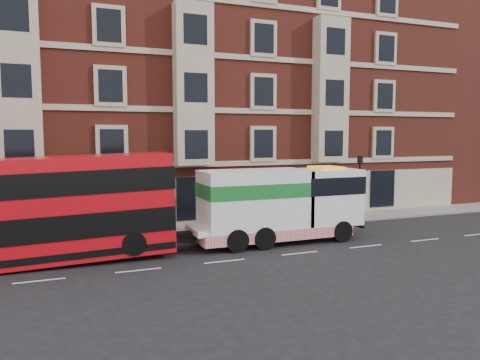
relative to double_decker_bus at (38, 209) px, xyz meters
name	(u,v)px	position (x,y,z in m)	size (l,w,h in m)	color
ground	(224,261)	(8.04, -2.60, -2.59)	(120.00, 120.00, 0.00)	black
sidewalk	(184,230)	(8.04, 4.90, -2.51)	(90.00, 3.00, 0.15)	slate
victorian_terrace	(163,79)	(8.54, 12.40, 7.48)	(45.00, 12.00, 20.40)	maroon
lamp_post_west	(81,195)	(2.04, 3.60, 0.09)	(0.35, 0.15, 4.35)	black
lamp_post_east	(360,182)	(20.04, 3.60, 0.09)	(0.35, 0.15, 4.35)	black
double_decker_bus	(38,209)	(0.00, 0.00, 0.00)	(12.07, 2.77, 4.89)	red
tow_truck	(277,204)	(12.06, 0.00, -0.45)	(9.67, 2.86, 4.03)	white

